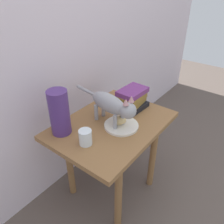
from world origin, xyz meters
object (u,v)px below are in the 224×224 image
object	(u,v)px
side_table	(112,135)
plate	(121,126)
bread_roll	(120,120)
green_vase	(59,112)
book_stack	(132,99)
candle_jar	(85,138)
cat	(112,105)

from	to	relation	value
side_table	plate	xyz separation A→B (m)	(0.01, -0.06, 0.10)
bread_roll	green_vase	xyz separation A→B (m)	(-0.25, 0.22, 0.09)
book_stack	candle_jar	xyz separation A→B (m)	(-0.46, -0.01, -0.03)
plate	green_vase	xyz separation A→B (m)	(-0.25, 0.24, 0.12)
book_stack	side_table	bearing A→B (deg)	-178.69
side_table	green_vase	world-z (taller)	green_vase
green_vase	bread_roll	bearing A→B (deg)	-42.27
bread_roll	cat	xyz separation A→B (m)	(-0.01, 0.05, 0.09)
side_table	green_vase	xyz separation A→B (m)	(-0.24, 0.17, 0.22)
green_vase	cat	bearing A→B (deg)	-37.29
book_stack	candle_jar	world-z (taller)	book_stack
bread_roll	green_vase	distance (m)	0.35
side_table	plate	world-z (taller)	plate
cat	book_stack	world-z (taller)	cat
side_table	book_stack	distance (m)	0.27
side_table	book_stack	xyz separation A→B (m)	(0.22, 0.01, 0.16)
plate	bread_roll	distance (m)	0.03
bread_roll	green_vase	world-z (taller)	green_vase
green_vase	candle_jar	distance (m)	0.20
candle_jar	side_table	bearing A→B (deg)	1.30
green_vase	book_stack	bearing A→B (deg)	-19.92
side_table	book_stack	bearing A→B (deg)	1.31
plate	book_stack	xyz separation A→B (m)	(0.22, 0.07, 0.06)
bread_roll	candle_jar	size ratio (longest dim) A/B	0.94
book_stack	green_vase	xyz separation A→B (m)	(-0.47, 0.17, 0.06)
bread_roll	candle_jar	xyz separation A→B (m)	(-0.24, 0.05, -0.00)
book_stack	cat	bearing A→B (deg)	-177.57
plate	bread_roll	world-z (taller)	bread_roll
side_table	cat	distance (m)	0.22
side_table	book_stack	size ratio (longest dim) A/B	3.46
plate	green_vase	distance (m)	0.36
bread_roll	side_table	bearing A→B (deg)	96.81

